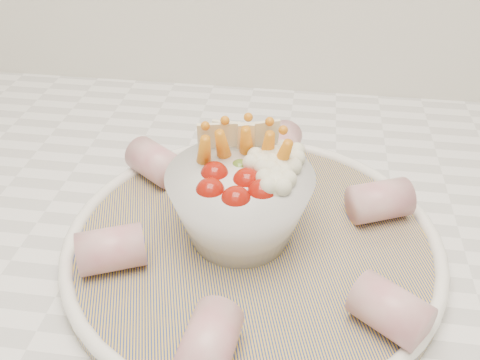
# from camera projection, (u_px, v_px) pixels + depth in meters

# --- Properties ---
(serving_platter) EXTENTS (0.41, 0.41, 0.02)m
(serving_platter) POSITION_uv_depth(u_px,v_px,m) (253.00, 243.00, 0.47)
(serving_platter) COLOR navy
(serving_platter) RESTS_ON kitchen_counter
(veggie_bowl) EXTENTS (0.12, 0.12, 0.10)m
(veggie_bowl) POSITION_uv_depth(u_px,v_px,m) (242.00, 199.00, 0.45)
(veggie_bowl) COLOR silver
(veggie_bowl) RESTS_ON serving_platter
(cured_meat_rolls) EXTENTS (0.28, 0.31, 0.04)m
(cured_meat_rolls) POSITION_uv_depth(u_px,v_px,m) (253.00, 224.00, 0.46)
(cured_meat_rolls) COLOR #BA5564
(cured_meat_rolls) RESTS_ON serving_platter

